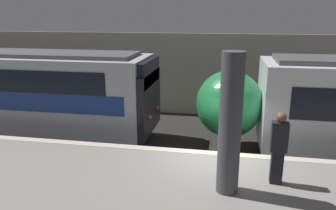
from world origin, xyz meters
TOP-DOWN VIEW (x-y plane):
  - ground_plane at (0.00, 0.00)m, footprint 120.00×120.00m
  - platform at (0.00, -2.11)m, footprint 40.00×4.22m
  - station_rear_barrier at (0.00, 7.18)m, footprint 50.00×0.15m
  - support_pillar_near at (0.31, -2.19)m, footprint 0.50×0.50m
  - person_waiting at (1.47, -1.61)m, footprint 0.38×0.24m

SIDE VIEW (x-z plane):
  - ground_plane at x=0.00m, z-range 0.00..0.00m
  - platform at x=0.00m, z-range 0.00..1.10m
  - person_waiting at x=1.47m, z-range 1.16..2.94m
  - station_rear_barrier at x=0.00m, z-range 0.00..4.11m
  - support_pillar_near at x=0.31m, z-range 1.10..4.32m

